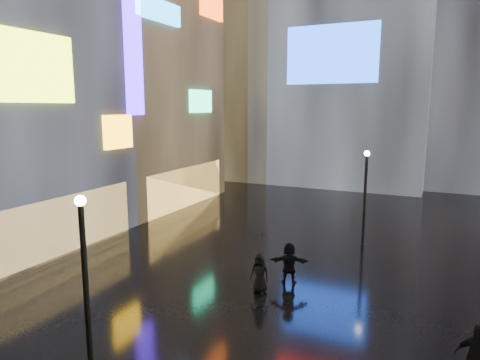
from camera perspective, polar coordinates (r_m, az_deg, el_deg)
The scene contains 9 objects.
ground at distance 23.32m, azimuth 8.56°, elevation -9.14°, with size 140.00×140.00×0.00m, color black.
building_left_far at distance 35.27m, azimuth -14.36°, elevation 15.12°, with size 10.28×12.00×22.00m.
tower_flank_left at distance 48.00m, azimuth 0.24°, elevation 16.33°, with size 10.00×10.00×26.00m, color black.
lamp_near at distance 12.68m, azimuth -19.95°, elevation -11.94°, with size 0.30×0.30×5.20m.
lamp_far at distance 24.05m, azimuth 16.34°, elevation -1.58°, with size 0.30×0.30×5.20m.
pedestrian_3 at distance 13.78m, azimuth 29.07°, elevation -20.05°, with size 1.10×0.46×1.87m, color black.
pedestrian_4 at distance 17.86m, azimuth 2.65°, elevation -12.29°, with size 0.79×0.51×1.61m, color black.
pedestrian_5 at distance 18.72m, azimuth 6.57°, elevation -10.97°, with size 1.67×0.53×1.80m, color black.
umbrella_2 at distance 17.43m, azimuth 2.68°, elevation -8.49°, with size 0.97×0.98×0.89m, color black.
Camera 1 is at (6.24, -1.17, 7.51)m, focal length 32.00 mm.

